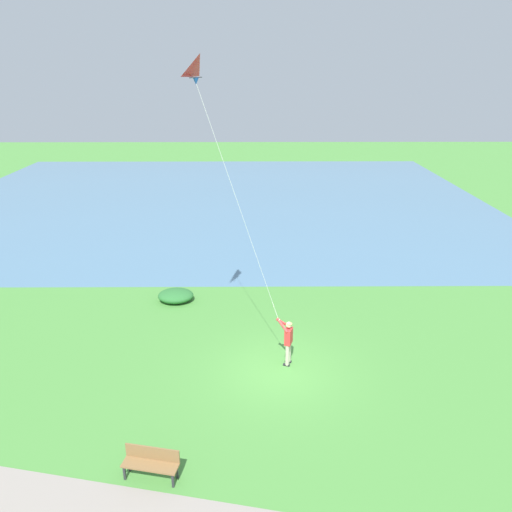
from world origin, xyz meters
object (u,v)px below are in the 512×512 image
at_px(person_kite_flyer, 288,339).
at_px(lakeside_shrub, 176,296).
at_px(flying_kite, 201,71).
at_px(park_bench_near_walkway, 151,461).

distance_m(person_kite_flyer, lakeside_shrub, 7.28).
distance_m(person_kite_flyer, flying_kite, 9.57).
bearing_deg(park_bench_near_walkway, lakeside_shrub, 4.80).
distance_m(person_kite_flyer, park_bench_near_walkway, 6.72).
distance_m(flying_kite, park_bench_near_walkway, 11.60).
xyz_separation_m(person_kite_flyer, park_bench_near_walkway, (-5.41, 3.95, -0.54)).
bearing_deg(person_kite_flyer, park_bench_near_walkway, 143.82).
height_order(flying_kite, park_bench_near_walkway, flying_kite).
xyz_separation_m(park_bench_near_walkway, lakeside_shrub, (10.77, 0.90, -0.23)).
bearing_deg(park_bench_near_walkway, person_kite_flyer, -36.18).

